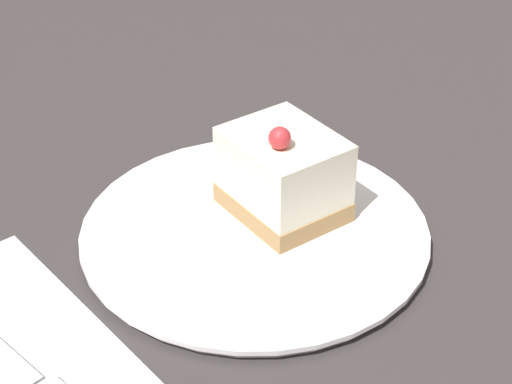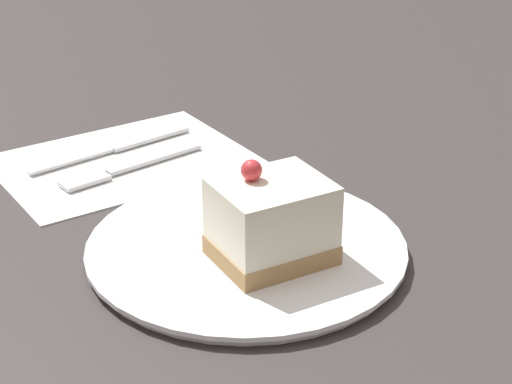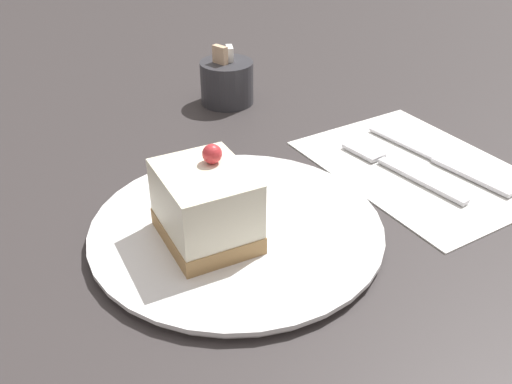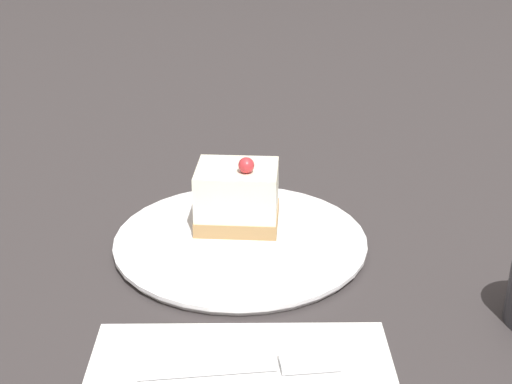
# 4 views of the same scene
# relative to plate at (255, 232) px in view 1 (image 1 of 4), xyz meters

# --- Properties ---
(ground_plane) EXTENTS (4.00, 4.00, 0.00)m
(ground_plane) POSITION_rel_plate_xyz_m (-0.04, -0.02, -0.01)
(ground_plane) COLOR #383333
(plate) EXTENTS (0.26, 0.26, 0.01)m
(plate) POSITION_rel_plate_xyz_m (0.00, 0.00, 0.00)
(plate) COLOR white
(plate) RESTS_ON ground_plane
(cake_slice) EXTENTS (0.08, 0.09, 0.08)m
(cake_slice) POSITION_rel_plate_xyz_m (-0.03, -0.00, 0.04)
(cake_slice) COLOR #AD8451
(cake_slice) RESTS_ON plate
(fork) EXTENTS (0.03, 0.15, 0.00)m
(fork) POSITION_rel_plate_xyz_m (0.20, 0.02, -0.00)
(fork) COLOR silver
(fork) RESTS_ON napkin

